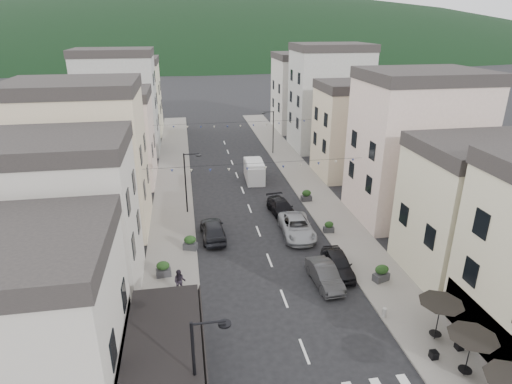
{
  "coord_description": "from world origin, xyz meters",
  "views": [
    {
      "loc": [
        -5.87,
        -12.26,
        17.3
      ],
      "look_at": [
        -0.1,
        21.64,
        3.5
      ],
      "focal_mm": 30.0,
      "sensor_mm": 36.0,
      "label": 1
    }
  ],
  "objects_px": {
    "parked_car_d": "(282,208)",
    "parked_car_c": "(297,227)",
    "parked_car_a": "(338,264)",
    "parked_car_e": "(213,230)",
    "parked_car_b": "(325,275)",
    "delivery_van": "(254,170)",
    "pedestrian_b": "(180,281)",
    "pedestrian_a": "(150,302)"
  },
  "relations": [
    {
      "from": "parked_car_e",
      "to": "delivery_van",
      "type": "xyz_separation_m",
      "value": [
        5.83,
        13.67,
        0.35
      ]
    },
    {
      "from": "parked_car_b",
      "to": "parked_car_c",
      "type": "distance_m",
      "value": 7.48
    },
    {
      "from": "parked_car_b",
      "to": "parked_car_c",
      "type": "xyz_separation_m",
      "value": [
        -0.05,
        7.48,
        0.07
      ]
    },
    {
      "from": "parked_car_e",
      "to": "pedestrian_b",
      "type": "xyz_separation_m",
      "value": [
        -2.8,
        -7.64,
        0.16
      ]
    },
    {
      "from": "parked_car_c",
      "to": "parked_car_a",
      "type": "bearing_deg",
      "value": -74.01
    },
    {
      "from": "parked_car_d",
      "to": "parked_car_e",
      "type": "bearing_deg",
      "value": -157.81
    },
    {
      "from": "parked_car_a",
      "to": "parked_car_e",
      "type": "xyz_separation_m",
      "value": [
        -8.64,
        6.92,
        0.06
      ]
    },
    {
      "from": "parked_car_c",
      "to": "parked_car_b",
      "type": "bearing_deg",
      "value": -86.56
    },
    {
      "from": "delivery_van",
      "to": "parked_car_a",
      "type": "bearing_deg",
      "value": -79.53
    },
    {
      "from": "parked_car_b",
      "to": "pedestrian_b",
      "type": "distance_m",
      "value": 10.06
    },
    {
      "from": "parked_car_e",
      "to": "delivery_van",
      "type": "relative_size",
      "value": 0.95
    },
    {
      "from": "parked_car_b",
      "to": "pedestrian_a",
      "type": "distance_m",
      "value": 11.99
    },
    {
      "from": "pedestrian_b",
      "to": "parked_car_e",
      "type": "bearing_deg",
      "value": 78.66
    },
    {
      "from": "parked_car_b",
      "to": "parked_car_d",
      "type": "distance_m",
      "value": 11.88
    },
    {
      "from": "parked_car_c",
      "to": "parked_car_e",
      "type": "bearing_deg",
      "value": 177.94
    },
    {
      "from": "parked_car_b",
      "to": "delivery_van",
      "type": "xyz_separation_m",
      "value": [
        -1.41,
        21.8,
        0.46
      ]
    },
    {
      "from": "delivery_van",
      "to": "pedestrian_a",
      "type": "bearing_deg",
      "value": -111.54
    },
    {
      "from": "parked_car_e",
      "to": "delivery_van",
      "type": "height_order",
      "value": "delivery_van"
    },
    {
      "from": "parked_car_b",
      "to": "pedestrian_b",
      "type": "bearing_deg",
      "value": 173.98
    },
    {
      "from": "parked_car_c",
      "to": "parked_car_e",
      "type": "distance_m",
      "value": 7.22
    },
    {
      "from": "pedestrian_a",
      "to": "parked_car_d",
      "type": "bearing_deg",
      "value": 14.91
    },
    {
      "from": "parked_car_c",
      "to": "delivery_van",
      "type": "xyz_separation_m",
      "value": [
        -1.36,
        14.31,
        0.39
      ]
    },
    {
      "from": "parked_car_d",
      "to": "pedestrian_b",
      "type": "xyz_separation_m",
      "value": [
        -9.63,
        -11.39,
        0.28
      ]
    },
    {
      "from": "parked_car_c",
      "to": "pedestrian_a",
      "type": "xyz_separation_m",
      "value": [
        -11.84,
        -8.95,
        0.2
      ]
    },
    {
      "from": "parked_car_b",
      "to": "pedestrian_b",
      "type": "xyz_separation_m",
      "value": [
        -10.04,
        0.48,
        0.26
      ]
    },
    {
      "from": "delivery_van",
      "to": "parked_car_c",
      "type": "bearing_deg",
      "value": -81.86
    },
    {
      "from": "parked_car_d",
      "to": "parked_car_e",
      "type": "distance_m",
      "value": 7.8
    },
    {
      "from": "parked_car_e",
      "to": "pedestrian_b",
      "type": "bearing_deg",
      "value": 67.7
    },
    {
      "from": "parked_car_d",
      "to": "parked_car_e",
      "type": "height_order",
      "value": "parked_car_e"
    },
    {
      "from": "parked_car_b",
      "to": "pedestrian_b",
      "type": "relative_size",
      "value": 2.52
    },
    {
      "from": "parked_car_c",
      "to": "pedestrian_b",
      "type": "height_order",
      "value": "pedestrian_b"
    },
    {
      "from": "parked_car_d",
      "to": "pedestrian_a",
      "type": "bearing_deg",
      "value": -137.28
    },
    {
      "from": "parked_car_b",
      "to": "parked_car_e",
      "type": "distance_m",
      "value": 10.89
    },
    {
      "from": "parked_car_c",
      "to": "delivery_van",
      "type": "relative_size",
      "value": 1.11
    },
    {
      "from": "parked_car_d",
      "to": "pedestrian_a",
      "type": "relative_size",
      "value": 2.78
    },
    {
      "from": "parked_car_d",
      "to": "parked_car_c",
      "type": "bearing_deg",
      "value": -91.91
    },
    {
      "from": "parked_car_c",
      "to": "parked_car_d",
      "type": "distance_m",
      "value": 4.41
    },
    {
      "from": "delivery_van",
      "to": "pedestrian_b",
      "type": "relative_size",
      "value": 2.95
    },
    {
      "from": "parked_car_b",
      "to": "pedestrian_a",
      "type": "xyz_separation_m",
      "value": [
        -11.89,
        -1.46,
        0.27
      ]
    },
    {
      "from": "parked_car_e",
      "to": "pedestrian_a",
      "type": "relative_size",
      "value": 2.8
    },
    {
      "from": "parked_car_b",
      "to": "pedestrian_a",
      "type": "height_order",
      "value": "pedestrian_a"
    },
    {
      "from": "delivery_van",
      "to": "pedestrian_a",
      "type": "xyz_separation_m",
      "value": [
        -10.48,
        -23.26,
        -0.19
      ]
    }
  ]
}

